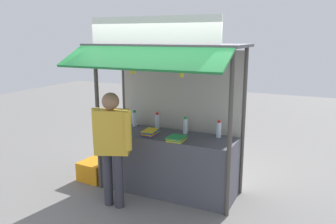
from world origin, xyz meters
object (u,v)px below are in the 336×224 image
object	(u,v)px
banana_bunch_inner_left	(182,72)
water_bottle_mid_left	(135,119)
plastic_crate	(95,170)
water_bottle_right	(219,129)
magazine_stack_left	(176,138)
vendor_person	(112,140)
water_bottle_mid_right	(185,126)
magazine_stack_far_right	(150,132)
banana_bunch_rightmost	(133,69)
water_bottle_front_left	(157,121)

from	to	relation	value
banana_bunch_inner_left	water_bottle_mid_left	bearing A→B (deg)	148.86
banana_bunch_inner_left	plastic_crate	distance (m)	2.44
water_bottle_right	magazine_stack_left	distance (m)	0.64
magazine_stack_left	vendor_person	size ratio (longest dim) A/B	0.18
water_bottle_right	water_bottle_mid_right	size ratio (longest dim) A/B	0.98
vendor_person	plastic_crate	xyz separation A→B (m)	(-0.80, 0.63, -0.82)
magazine_stack_far_right	magazine_stack_left	bearing A→B (deg)	-10.57
magazine_stack_far_right	banana_bunch_rightmost	bearing A→B (deg)	-103.73
magazine_stack_far_right	banana_bunch_inner_left	distance (m)	1.19
water_bottle_right	magazine_stack_far_right	distance (m)	1.01
magazine_stack_left	banana_bunch_rightmost	bearing A→B (deg)	-156.07
water_bottle_mid_right	plastic_crate	bearing A→B (deg)	-168.97
water_bottle_right	water_bottle_mid_right	xyz separation A→B (m)	(-0.52, -0.01, 0.00)
water_bottle_front_left	water_bottle_right	size ratio (longest dim) A/B	1.04
banana_bunch_rightmost	plastic_crate	world-z (taller)	banana_bunch_rightmost
water_bottle_right	water_bottle_front_left	bearing A→B (deg)	177.35
water_bottle_mid_right	magazine_stack_far_right	distance (m)	0.54
water_bottle_right	plastic_crate	bearing A→B (deg)	-171.47
water_bottle_mid_left	vendor_person	size ratio (longest dim) A/B	0.16
magazine_stack_far_right	plastic_crate	xyz separation A→B (m)	(-1.05, -0.00, -0.78)
magazine_stack_left	magazine_stack_far_right	xyz separation A→B (m)	(-0.46, 0.09, 0.01)
vendor_person	magazine_stack_far_right	bearing A→B (deg)	46.75
banana_bunch_inner_left	banana_bunch_rightmost	distance (m)	0.72
water_bottle_right	water_bottle_mid_left	bearing A→B (deg)	178.63
magazine_stack_left	water_bottle_mid_left	bearing A→B (deg)	155.54
banana_bunch_rightmost	water_bottle_right	bearing A→B (deg)	31.07
vendor_person	water_bottle_mid_right	bearing A→B (deg)	31.12
water_bottle_front_left	magazine_stack_left	distance (m)	0.69
water_bottle_right	banana_bunch_inner_left	size ratio (longest dim) A/B	0.91
plastic_crate	banana_bunch_rightmost	bearing A→B (deg)	-18.71
water_bottle_mid_right	magazine_stack_left	world-z (taller)	water_bottle_mid_right
banana_bunch_rightmost	plastic_crate	bearing A→B (deg)	161.29
banana_bunch_rightmost	plastic_crate	distance (m)	2.03
water_bottle_mid_left	banana_bunch_inner_left	world-z (taller)	banana_bunch_inner_left
water_bottle_mid_left	magazine_stack_left	xyz separation A→B (m)	(0.93, -0.42, -0.10)
water_bottle_mid_left	banana_bunch_inner_left	size ratio (longest dim) A/B	0.94
magazine_stack_far_right	water_bottle_right	bearing A→B (deg)	17.33
water_bottle_mid_left	banana_bunch_rightmost	bearing A→B (deg)	-60.03
magazine_stack_left	vendor_person	xyz separation A→B (m)	(-0.71, -0.55, 0.04)
water_bottle_front_left	water_bottle_mid_right	size ratio (longest dim) A/B	1.02
magazine_stack_left	plastic_crate	distance (m)	1.70
water_bottle_mid_right	banana_bunch_rightmost	size ratio (longest dim) A/B	0.94
banana_bunch_inner_left	vendor_person	bearing A→B (deg)	-160.92
water_bottle_right	vendor_person	size ratio (longest dim) A/B	0.16
banana_bunch_rightmost	vendor_person	bearing A→B (deg)	-118.49
banana_bunch_inner_left	banana_bunch_rightmost	world-z (taller)	same
plastic_crate	magazine_stack_left	bearing A→B (deg)	-3.25
vendor_person	banana_bunch_rightmost	bearing A→B (deg)	39.48
water_bottle_right	banana_bunch_inner_left	distance (m)	1.13
water_bottle_front_left	magazine_stack_far_right	size ratio (longest dim) A/B	0.86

